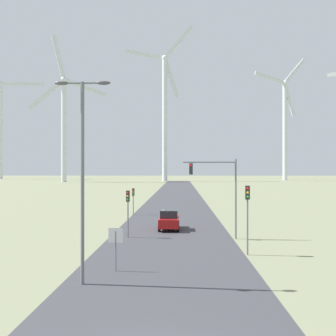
# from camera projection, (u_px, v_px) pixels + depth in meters

# --- Properties ---
(road_surface) EXTENTS (10.00, 240.00, 0.01)m
(road_surface) POSITION_uv_depth(u_px,v_px,m) (175.00, 206.00, 58.91)
(road_surface) COLOR #38383D
(road_surface) RESTS_ON ground
(streetlamp) EXTENTS (2.75, 0.32, 9.88)m
(streetlamp) POSITION_uv_depth(u_px,v_px,m) (82.00, 157.00, 19.05)
(streetlamp) COLOR slate
(streetlamp) RESTS_ON ground
(stop_sign_near) EXTENTS (0.81, 0.07, 2.37)m
(stop_sign_near) POSITION_uv_depth(u_px,v_px,m) (116.00, 241.00, 21.46)
(stop_sign_near) COLOR slate
(stop_sign_near) RESTS_ON ground
(traffic_light_post_near_left) EXTENTS (0.28, 0.34, 3.82)m
(traffic_light_post_near_left) POSITION_uv_depth(u_px,v_px,m) (128.00, 203.00, 31.95)
(traffic_light_post_near_left) COLOR slate
(traffic_light_post_near_left) RESTS_ON ground
(traffic_light_post_near_right) EXTENTS (0.28, 0.33, 4.51)m
(traffic_light_post_near_right) POSITION_uv_depth(u_px,v_px,m) (248.00, 204.00, 25.48)
(traffic_light_post_near_right) COLOR slate
(traffic_light_post_near_right) RESTS_ON ground
(traffic_light_post_mid_left) EXTENTS (0.28, 0.33, 3.21)m
(traffic_light_post_mid_left) POSITION_uv_depth(u_px,v_px,m) (133.00, 195.00, 47.68)
(traffic_light_post_mid_left) COLOR slate
(traffic_light_post_mid_left) RESTS_ON ground
(traffic_light_mast_overhead) EXTENTS (4.28, 0.35, 6.39)m
(traffic_light_mast_overhead) POSITION_uv_depth(u_px,v_px,m) (218.00, 182.00, 31.37)
(traffic_light_mast_overhead) COLOR slate
(traffic_light_mast_overhead) RESTS_ON ground
(car_approaching) EXTENTS (1.88, 4.11, 1.83)m
(car_approaching) POSITION_uv_depth(u_px,v_px,m) (169.00, 220.00, 36.11)
(car_approaching) COLOR maroon
(car_approaching) RESTS_ON ground
(wind_turbine_far_left) EXTENTS (33.69, 14.61, 71.21)m
(wind_turbine_far_left) POSITION_uv_depth(u_px,v_px,m) (0.00, 120.00, 212.80)
(wind_turbine_far_left) COLOR silver
(wind_turbine_far_left) RESTS_ON ground
(wind_turbine_left) EXTENTS (29.90, 13.67, 61.63)m
(wind_turbine_left) POSITION_uv_depth(u_px,v_px,m) (64.00, 118.00, 165.35)
(wind_turbine_left) COLOR silver
(wind_turbine_left) RESTS_ON ground
(wind_turbine_center) EXTENTS (30.86, 3.50, 69.13)m
(wind_turbine_center) POSITION_uv_depth(u_px,v_px,m) (165.00, 107.00, 174.98)
(wind_turbine_center) COLOR silver
(wind_turbine_center) RESTS_ON ground
(wind_turbine_right) EXTENTS (27.49, 10.77, 61.15)m
(wind_turbine_right) POSITION_uv_depth(u_px,v_px,m) (285.00, 121.00, 193.29)
(wind_turbine_right) COLOR silver
(wind_turbine_right) RESTS_ON ground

